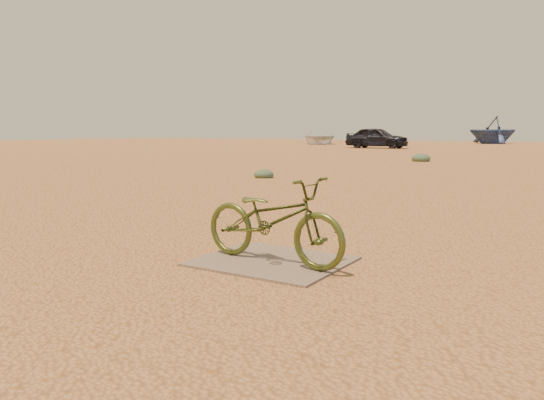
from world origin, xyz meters
The scene contains 8 objects.
ground centered at (0.00, 0.00, 0.00)m, with size 120.00×120.00×0.00m, color #B8814B.
plywood_board centered at (0.19, -0.16, 0.01)m, with size 1.39×1.19×0.02m, color #76634C.
bicycle centered at (0.24, -0.22, 0.44)m, with size 0.55×1.59×0.83m, color #434F1D.
car centered at (-10.76, 31.65, 0.74)m, with size 1.75×4.35×1.48m, color black.
boat_near_left centered at (-19.10, 39.09, 0.59)m, with size 4.10×5.74×1.19m, color silver.
boat_far_left centered at (-5.83, 48.54, 1.29)m, with size 4.24×4.91×2.58m, color #364D7D.
kale_a centered at (-4.88, 7.59, 0.00)m, with size 0.54×0.54×0.30m, color #4B6844.
kale_c centered at (-3.43, 17.32, 0.00)m, with size 0.76×0.76×0.42m, color #4B6844.
Camera 1 is at (2.86, -4.46, 1.29)m, focal length 35.00 mm.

